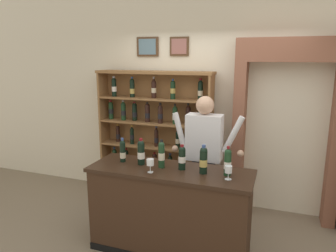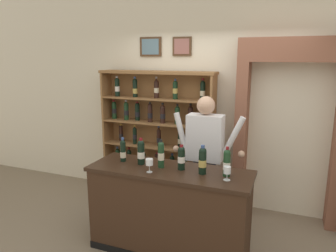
{
  "view_description": "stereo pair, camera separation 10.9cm",
  "coord_description": "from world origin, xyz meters",
  "px_view_note": "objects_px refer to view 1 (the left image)",
  "views": [
    {
      "loc": [
        0.93,
        -3.03,
        2.15
      ],
      "look_at": [
        -0.24,
        0.19,
        1.39
      ],
      "focal_mm": 33.81,
      "sensor_mm": 36.0,
      "label": 1
    },
    {
      "loc": [
        1.03,
        -2.99,
        2.15
      ],
      "look_at": [
        -0.24,
        0.19,
        1.39
      ],
      "focal_mm": 33.81,
      "sensor_mm": 36.0,
      "label": 2
    }
  ],
  "objects_px": {
    "shopkeeper": "(204,148)",
    "tasting_bottle_riserva": "(228,162)",
    "wine_shelf": "(155,132)",
    "tasting_bottle_brunello": "(203,160)",
    "tasting_bottle_prosecco": "(182,157)",
    "wine_glass_center": "(228,170)",
    "wine_glass_right": "(150,163)",
    "tasting_counter": "(170,210)",
    "tasting_bottle_rosso": "(161,154)",
    "tasting_bottle_vin_santo": "(141,152)",
    "tasting_bottle_chianti": "(123,151)"
  },
  "relations": [
    {
      "from": "wine_shelf",
      "to": "tasting_counter",
      "type": "xyz_separation_m",
      "value": [
        0.68,
        -1.25,
        -0.55
      ]
    },
    {
      "from": "wine_shelf",
      "to": "tasting_bottle_rosso",
      "type": "relative_size",
      "value": 6.23
    },
    {
      "from": "tasting_bottle_brunello",
      "to": "tasting_bottle_riserva",
      "type": "xyz_separation_m",
      "value": [
        0.24,
        0.03,
        -0.0
      ]
    },
    {
      "from": "tasting_bottle_chianti",
      "to": "tasting_bottle_riserva",
      "type": "bearing_deg",
      "value": -0.94
    },
    {
      "from": "tasting_bottle_chianti",
      "to": "tasting_bottle_prosecco",
      "type": "relative_size",
      "value": 1.02
    },
    {
      "from": "wine_glass_right",
      "to": "wine_shelf",
      "type": "bearing_deg",
      "value": 110.29
    },
    {
      "from": "wine_shelf",
      "to": "tasting_bottle_brunello",
      "type": "height_order",
      "value": "wine_shelf"
    },
    {
      "from": "tasting_bottle_rosso",
      "to": "wine_glass_center",
      "type": "relative_size",
      "value": 2.22
    },
    {
      "from": "tasting_bottle_riserva",
      "to": "wine_glass_right",
      "type": "bearing_deg",
      "value": -166.01
    },
    {
      "from": "tasting_bottle_chianti",
      "to": "tasting_bottle_brunello",
      "type": "height_order",
      "value": "tasting_bottle_brunello"
    },
    {
      "from": "tasting_bottle_vin_santo",
      "to": "tasting_bottle_riserva",
      "type": "bearing_deg",
      "value": -0.28
    },
    {
      "from": "shopkeeper",
      "to": "tasting_bottle_rosso",
      "type": "distance_m",
      "value": 0.69
    },
    {
      "from": "shopkeeper",
      "to": "tasting_bottle_riserva",
      "type": "bearing_deg",
      "value": -56.83
    },
    {
      "from": "tasting_bottle_prosecco",
      "to": "wine_glass_center",
      "type": "height_order",
      "value": "tasting_bottle_prosecco"
    },
    {
      "from": "shopkeeper",
      "to": "tasting_bottle_riserva",
      "type": "xyz_separation_m",
      "value": [
        0.38,
        -0.59,
        0.05
      ]
    },
    {
      "from": "tasting_bottle_prosecco",
      "to": "wine_glass_center",
      "type": "distance_m",
      "value": 0.53
    },
    {
      "from": "tasting_bottle_brunello",
      "to": "shopkeeper",
      "type": "bearing_deg",
      "value": 102.89
    },
    {
      "from": "tasting_counter",
      "to": "tasting_bottle_rosso",
      "type": "relative_size",
      "value": 5.67
    },
    {
      "from": "tasting_counter",
      "to": "tasting_bottle_rosso",
      "type": "distance_m",
      "value": 0.64
    },
    {
      "from": "wine_glass_right",
      "to": "tasting_bottle_rosso",
      "type": "bearing_deg",
      "value": 72.72
    },
    {
      "from": "tasting_counter",
      "to": "tasting_bottle_prosecco",
      "type": "distance_m",
      "value": 0.63
    },
    {
      "from": "tasting_counter",
      "to": "tasting_bottle_rosso",
      "type": "height_order",
      "value": "tasting_bottle_rosso"
    },
    {
      "from": "wine_shelf",
      "to": "tasting_bottle_vin_santo",
      "type": "height_order",
      "value": "wine_shelf"
    },
    {
      "from": "tasting_counter",
      "to": "shopkeeper",
      "type": "xyz_separation_m",
      "value": [
        0.22,
        0.62,
        0.57
      ]
    },
    {
      "from": "tasting_counter",
      "to": "tasting_bottle_brunello",
      "type": "distance_m",
      "value": 0.73
    },
    {
      "from": "tasting_bottle_chianti",
      "to": "tasting_bottle_prosecco",
      "type": "height_order",
      "value": "tasting_bottle_chianti"
    },
    {
      "from": "tasting_bottle_riserva",
      "to": "shopkeeper",
      "type": "bearing_deg",
      "value": 123.17
    },
    {
      "from": "shopkeeper",
      "to": "wine_glass_right",
      "type": "bearing_deg",
      "value": -116.22
    },
    {
      "from": "tasting_bottle_rosso",
      "to": "tasting_bottle_riserva",
      "type": "xyz_separation_m",
      "value": [
        0.71,
        0.01,
        -0.01
      ]
    },
    {
      "from": "shopkeeper",
      "to": "wine_glass_center",
      "type": "relative_size",
      "value": 12.05
    },
    {
      "from": "tasting_bottle_riserva",
      "to": "wine_glass_right",
      "type": "relative_size",
      "value": 2.11
    },
    {
      "from": "wine_shelf",
      "to": "tasting_counter",
      "type": "height_order",
      "value": "wine_shelf"
    },
    {
      "from": "wine_shelf",
      "to": "wine_glass_right",
      "type": "bearing_deg",
      "value": -69.71
    },
    {
      "from": "tasting_bottle_chianti",
      "to": "tasting_bottle_riserva",
      "type": "distance_m",
      "value": 1.2
    },
    {
      "from": "tasting_counter",
      "to": "tasting_bottle_vin_santo",
      "type": "height_order",
      "value": "tasting_bottle_vin_santo"
    },
    {
      "from": "tasting_bottle_vin_santo",
      "to": "tasting_bottle_brunello",
      "type": "xyz_separation_m",
      "value": [
        0.72,
        -0.03,
        0.0
      ]
    },
    {
      "from": "shopkeeper",
      "to": "tasting_bottle_chianti",
      "type": "xyz_separation_m",
      "value": [
        -0.81,
        -0.57,
        0.04
      ]
    },
    {
      "from": "tasting_bottle_riserva",
      "to": "tasting_bottle_prosecco",
      "type": "bearing_deg",
      "value": 179.21
    },
    {
      "from": "tasting_counter",
      "to": "wine_shelf",
      "type": "bearing_deg",
      "value": 118.63
    },
    {
      "from": "shopkeeper",
      "to": "tasting_bottle_riserva",
      "type": "relative_size",
      "value": 5.52
    },
    {
      "from": "wine_shelf",
      "to": "tasting_bottle_brunello",
      "type": "bearing_deg",
      "value": -49.99
    },
    {
      "from": "tasting_counter",
      "to": "tasting_bottle_brunello",
      "type": "relative_size",
      "value": 5.8
    },
    {
      "from": "wine_glass_center",
      "to": "wine_glass_right",
      "type": "distance_m",
      "value": 0.8
    },
    {
      "from": "tasting_counter",
      "to": "tasting_bottle_chianti",
      "type": "distance_m",
      "value": 0.85
    },
    {
      "from": "tasting_bottle_rosso",
      "to": "wine_glass_right",
      "type": "distance_m",
      "value": 0.19
    },
    {
      "from": "tasting_bottle_chianti",
      "to": "wine_glass_right",
      "type": "relative_size",
      "value": 1.93
    },
    {
      "from": "wine_shelf",
      "to": "tasting_bottle_vin_santo",
      "type": "relative_size",
      "value": 6.44
    },
    {
      "from": "tasting_bottle_chianti",
      "to": "tasting_counter",
      "type": "bearing_deg",
      "value": -4.85
    },
    {
      "from": "tasting_bottle_prosecco",
      "to": "wine_glass_center",
      "type": "relative_size",
      "value": 1.95
    },
    {
      "from": "tasting_bottle_riserva",
      "to": "wine_glass_center",
      "type": "bearing_deg",
      "value": -75.67
    }
  ]
}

